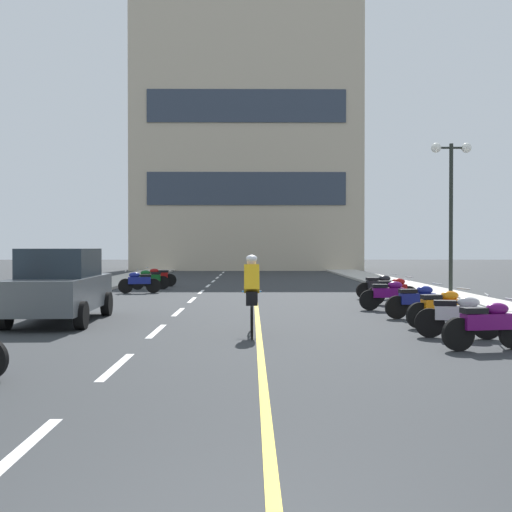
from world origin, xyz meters
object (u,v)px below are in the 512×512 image
motorcycle_2 (487,324)px  motorcycle_5 (418,300)px  street_lamp_mid (451,185)px  motorcycle_11 (158,277)px  motorcycle_9 (139,282)px  motorcycle_8 (380,286)px  parked_car_near (60,285)px  motorcycle_6 (389,294)px  motorcycle_7 (393,290)px  motorcycle_4 (442,308)px  motorcycle_10 (150,279)px  cyclist_rider (252,293)px  motorcycle_3 (459,315)px

motorcycle_2 → motorcycle_5: 4.87m
street_lamp_mid → motorcycle_11: size_ratio=3.25×
motorcycle_9 → motorcycle_5: bearing=-45.1°
street_lamp_mid → motorcycle_8: 4.50m
parked_car_near → motorcycle_6: bearing=17.5°
motorcycle_11 → motorcycle_7: bearing=-46.1°
motorcycle_4 → motorcycle_6: (-0.32, 3.97, 0.00)m
parked_car_near → motorcycle_11: (0.29, 13.92, -0.44)m
motorcycle_7 → motorcycle_10: same height
motorcycle_4 → cyclist_rider: (-4.36, -1.12, 0.41)m
parked_car_near → motorcycle_9: size_ratio=2.51×
motorcycle_11 → cyclist_rider: cyclist_rider is taller
parked_car_near → motorcycle_5: bearing=4.1°
motorcycle_3 → motorcycle_4: 1.61m
motorcycle_3 → motorcycle_5: 3.46m
motorcycle_7 → motorcycle_9: bearing=151.3°
street_lamp_mid → motorcycle_3: 10.85m
cyclist_rider → motorcycle_4: bearing=14.4°
motorcycle_3 → motorcycle_11: same height
motorcycle_4 → motorcycle_9: bearing=129.6°
motorcycle_11 → motorcycle_5: bearing=-56.6°
motorcycle_3 → motorcycle_11: bearing=117.3°
parked_car_near → motorcycle_6: (8.76, 2.76, -0.44)m
motorcycle_5 → motorcycle_7: 3.91m
motorcycle_10 → motorcycle_9: bearing=-91.7°
motorcycle_4 → motorcycle_7: 5.77m
parked_car_near → motorcycle_9: bearing=88.9°
street_lamp_mid → parked_car_near: size_ratio=1.30×
motorcycle_7 → motorcycle_10: (-9.05, 7.17, 0.00)m
motorcycle_2 → motorcycle_7: 8.78m
motorcycle_3 → motorcycle_2: bearing=-88.5°
motorcycle_6 → motorcycle_9: bearing=141.6°
motorcycle_2 → motorcycle_4: bearing=87.6°
motorcycle_2 → motorcycle_10: (-8.71, 15.95, 0.00)m
motorcycle_4 → motorcycle_8: (0.25, 7.94, 0.00)m
motorcycle_6 → motorcycle_11: bearing=127.2°
street_lamp_mid → motorcycle_4: 9.39m
street_lamp_mid → motorcycle_9: 12.61m
motorcycle_10 → motorcycle_4: bearing=-55.7°
motorcycle_10 → motorcycle_7: bearing=-38.4°
motorcycle_4 → motorcycle_9: size_ratio=1.00×
motorcycle_9 → motorcycle_10: 2.19m
parked_car_near → motorcycle_6: size_ratio=2.50×
motorcycle_7 → motorcycle_9: 10.39m
parked_car_near → motorcycle_3: size_ratio=2.54×
motorcycle_9 → motorcycle_7: bearing=-28.7°
motorcycle_5 → motorcycle_8: size_ratio=1.00×
street_lamp_mid → motorcycle_6: (-3.21, -4.19, -3.65)m
motorcycle_11 → cyclist_rider: bearing=-74.7°
motorcycle_4 → motorcycle_10: 15.67m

